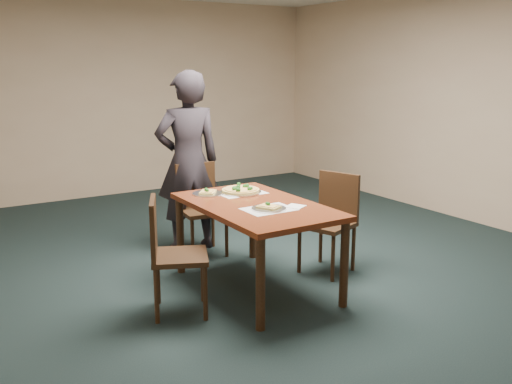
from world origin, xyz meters
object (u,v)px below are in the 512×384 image
slice_plate_near (269,208)px  diner (188,162)px  pizza_pan (241,190)px  slice_plate_far (208,193)px  chair_left (169,249)px  dining_table (256,214)px  chair_right (332,216)px  chair_far (200,203)px

slice_plate_near → diner: bearing=90.0°
pizza_pan → diner: bearing=97.0°
diner → slice_plate_far: (-0.17, -0.77, -0.15)m
chair_left → pizza_pan: chair_left is taller
dining_table → chair_right: 0.85m
slice_plate_near → slice_plate_far: (-0.17, 0.74, -0.00)m
slice_plate_far → dining_table: bearing=-71.1°
chair_far → dining_table: bearing=-85.9°
chair_far → chair_right: 1.37m
dining_table → pizza_pan: (0.10, 0.42, 0.12)m
chair_far → chair_right: size_ratio=1.00×
dining_table → chair_right: size_ratio=1.65×
slice_plate_far → pizza_pan: bearing=-22.0°
dining_table → chair_left: chair_left is taller
dining_table → pizza_pan: 0.44m
chair_right → dining_table: bearing=-107.7°
chair_far → pizza_pan: bearing=-78.8°
chair_right → pizza_pan: size_ratio=2.43×
diner → pizza_pan: (0.11, -0.88, -0.14)m
chair_right → chair_far: bearing=-162.5°
chair_left → diner: diner is taller
chair_right → pizza_pan: chair_right is taller
chair_right → slice_plate_near: (-0.85, -0.23, 0.25)m
dining_table → slice_plate_near: bearing=-93.1°
chair_left → diner: bearing=-6.9°
chair_right → diner: bearing=-165.3°
chair_far → chair_left: size_ratio=1.00×
chair_far → pizza_pan: 0.75m
diner → chair_far: bearing=110.6°
slice_plate_near → chair_right: bearing=15.4°
slice_plate_far → chair_right: bearing=-26.5°
dining_table → chair_far: chair_far is taller
slice_plate_near → pizza_pan: bearing=80.4°
chair_far → slice_plate_near: (-0.04, -1.33, 0.25)m
chair_left → slice_plate_far: bearing=-23.2°
diner → pizza_pan: size_ratio=4.89×
chair_left → pizza_pan: (0.92, 0.49, 0.26)m
dining_table → chair_left: (-0.82, -0.07, -0.14)m
chair_far → pizza_pan: (0.07, -0.70, 0.26)m
diner → chair_right: bearing=132.8°
diner → slice_plate_near: (0.00, -1.51, -0.15)m
chair_left → slice_plate_near: (0.81, -0.14, 0.25)m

